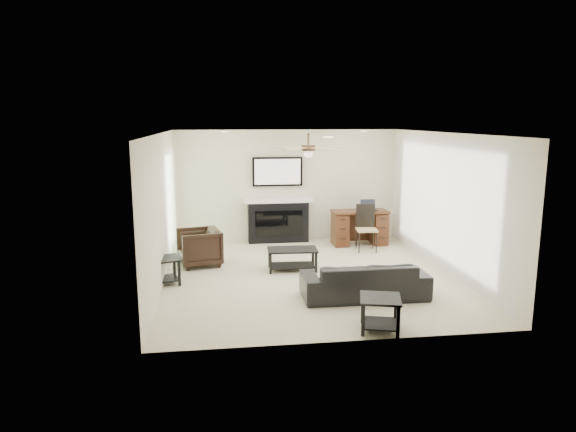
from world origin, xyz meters
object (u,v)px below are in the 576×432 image
at_px(sofa, 364,280).
at_px(coffee_table, 292,259).
at_px(fireplace_unit, 278,200).
at_px(armchair, 199,247).
at_px(desk, 359,228).

bearing_deg(sofa, coffee_table, -60.26).
distance_m(sofa, fireplace_unit, 3.96).
relative_size(armchair, fireplace_unit, 0.40).
xyz_separation_m(armchair, desk, (3.44, 1.18, 0.03)).
height_order(fireplace_unit, desk, fireplace_unit).
bearing_deg(armchair, coffee_table, 59.04).
bearing_deg(fireplace_unit, armchair, -135.85).
distance_m(armchair, coffee_table, 1.79).
xyz_separation_m(armchair, coffee_table, (1.70, -0.55, -0.15)).
xyz_separation_m(sofa, armchair, (-2.60, 2.15, 0.07)).
xyz_separation_m(sofa, desk, (0.84, 3.33, 0.10)).
distance_m(armchair, desk, 3.64).
relative_size(sofa, fireplace_unit, 1.01).
distance_m(sofa, coffee_table, 1.84).
height_order(armchair, desk, desk).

